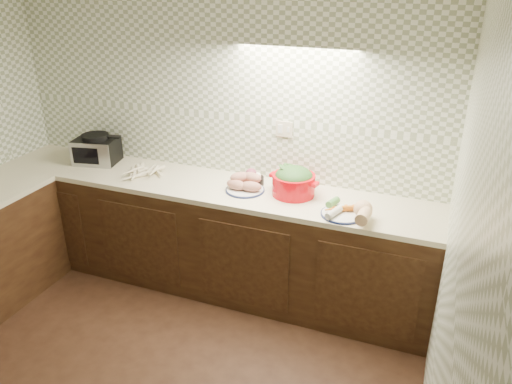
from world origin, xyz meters
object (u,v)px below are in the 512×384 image
(toaster_oven, at_px, (97,149))
(parsnip_pile, at_px, (142,171))
(sweet_potato_plate, at_px, (245,184))
(onion_bowl, at_px, (253,179))
(dutch_oven, at_px, (294,181))
(veg_plate, at_px, (352,210))

(toaster_oven, relative_size, parsnip_pile, 1.02)
(sweet_potato_plate, bearing_deg, onion_bowl, 83.78)
(sweet_potato_plate, bearing_deg, dutch_oven, 8.80)
(parsnip_pile, xyz_separation_m, sweet_potato_plate, (0.89, 0.02, 0.02))
(dutch_oven, bearing_deg, sweet_potato_plate, -159.90)
(veg_plate, bearing_deg, parsnip_pile, 175.80)
(onion_bowl, height_order, dutch_oven, dutch_oven)
(toaster_oven, distance_m, onion_bowl, 1.43)
(sweet_potato_plate, distance_m, dutch_oven, 0.37)
(sweet_potato_plate, relative_size, veg_plate, 0.79)
(onion_bowl, bearing_deg, parsnip_pile, -171.11)
(dutch_oven, xyz_separation_m, veg_plate, (0.48, -0.20, -0.06))
(toaster_oven, distance_m, parsnip_pile, 0.53)
(parsnip_pile, height_order, veg_plate, veg_plate)
(onion_bowl, bearing_deg, toaster_oven, -178.55)
(parsnip_pile, bearing_deg, dutch_oven, 3.37)
(toaster_oven, distance_m, dutch_oven, 1.77)
(dutch_oven, distance_m, veg_plate, 0.52)
(sweet_potato_plate, distance_m, veg_plate, 0.85)
(dutch_oven, bearing_deg, onion_bowl, -179.67)
(onion_bowl, bearing_deg, sweet_potato_plate, -96.22)
(toaster_oven, height_order, onion_bowl, toaster_oven)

